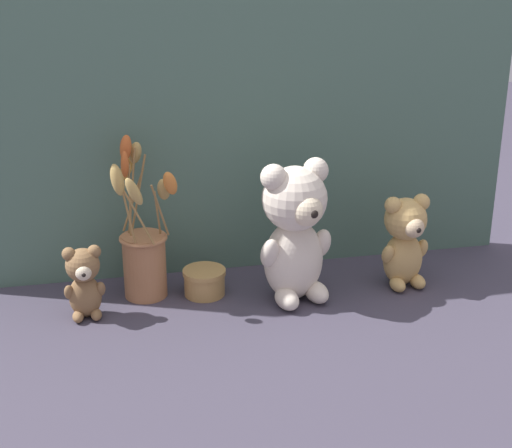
{
  "coord_description": "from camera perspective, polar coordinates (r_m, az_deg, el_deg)",
  "views": [
    {
      "loc": [
        -0.31,
        -1.44,
        0.75
      ],
      "look_at": [
        0.0,
        0.02,
        0.16
      ],
      "focal_mm": 55.0,
      "sensor_mm": 36.0,
      "label": 1
    }
  ],
  "objects": [
    {
      "name": "decorative_tin_tall",
      "position": [
        1.66,
        -3.77,
        -4.22
      ],
      "size": [
        0.09,
        0.09,
        0.06
      ],
      "color": "tan",
      "rests_on": "ground"
    },
    {
      "name": "teddy_bear_medium",
      "position": [
        1.69,
        10.8,
        -1.1
      ],
      "size": [
        0.11,
        0.1,
        0.2
      ],
      "color": "tan",
      "rests_on": "ground"
    },
    {
      "name": "backdrop_wall",
      "position": [
        1.68,
        -1.05,
        8.74
      ],
      "size": [
        1.22,
        0.02,
        0.75
      ],
      "color": "#4C6B5B",
      "rests_on": "ground"
    },
    {
      "name": "ground_plane",
      "position": [
        1.65,
        0.14,
        -5.36
      ],
      "size": [
        4.0,
        4.0,
        0.0
      ],
      "primitive_type": "plane",
      "color": "#3D3847"
    },
    {
      "name": "flower_vase",
      "position": [
        1.63,
        -8.18,
        -1.76
      ],
      "size": [
        0.15,
        0.17,
        0.34
      ],
      "color": "#AD7047",
      "rests_on": "ground"
    },
    {
      "name": "teddy_bear_large",
      "position": [
        1.59,
        2.86,
        -0.39
      ],
      "size": [
        0.17,
        0.15,
        0.3
      ],
      "color": "beige",
      "rests_on": "ground"
    },
    {
      "name": "teddy_bear_small",
      "position": [
        1.58,
        -12.4,
        -4.05
      ],
      "size": [
        0.08,
        0.08,
        0.15
      ],
      "color": "olive",
      "rests_on": "ground"
    }
  ]
}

